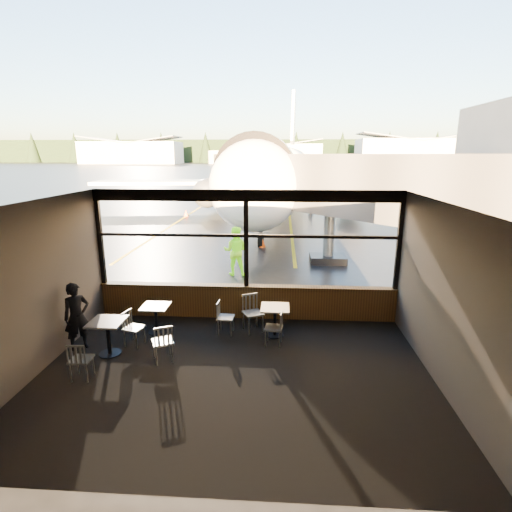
# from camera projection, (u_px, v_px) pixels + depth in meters

# --- Properties ---
(ground_plane) EXTENTS (520.00, 520.00, 0.00)m
(ground_plane) POSITION_uv_depth(u_px,v_px,m) (279.00, 168.00, 127.05)
(ground_plane) COLOR black
(ground_plane) RESTS_ON ground
(carpet_floor) EXTENTS (8.00, 6.00, 0.01)m
(carpet_floor) POSITION_uv_depth(u_px,v_px,m) (234.00, 375.00, 8.12)
(carpet_floor) COLOR black
(carpet_floor) RESTS_ON ground
(ceiling) EXTENTS (8.00, 6.00, 0.04)m
(ceiling) POSITION_uv_depth(u_px,v_px,m) (231.00, 204.00, 7.26)
(ceiling) COLOR #38332D
(ceiling) RESTS_ON ground
(wall_left) EXTENTS (0.04, 6.00, 3.50)m
(wall_left) POSITION_uv_depth(u_px,v_px,m) (33.00, 290.00, 7.94)
(wall_left) COLOR #4F463F
(wall_left) RESTS_ON ground
(wall_right) EXTENTS (0.04, 6.00, 3.50)m
(wall_right) POSITION_uv_depth(u_px,v_px,m) (446.00, 299.00, 7.44)
(wall_right) COLOR #4F463F
(wall_right) RESTS_ON ground
(wall_back) EXTENTS (8.00, 0.04, 3.50)m
(wall_back) POSITION_uv_depth(u_px,v_px,m) (203.00, 379.00, 4.79)
(wall_back) COLOR #4F463F
(wall_back) RESTS_ON ground
(window_sill) EXTENTS (8.00, 0.28, 0.90)m
(window_sill) POSITION_uv_depth(u_px,v_px,m) (247.00, 302.00, 10.91)
(window_sill) COLOR brown
(window_sill) RESTS_ON ground
(window_header) EXTENTS (8.00, 0.18, 0.30)m
(window_header) POSITION_uv_depth(u_px,v_px,m) (246.00, 196.00, 10.19)
(window_header) COLOR black
(window_header) RESTS_ON ground
(mullion_left) EXTENTS (0.12, 0.12, 2.60)m
(mullion_left) POSITION_uv_depth(u_px,v_px,m) (100.00, 238.00, 10.72)
(mullion_left) COLOR black
(mullion_left) RESTS_ON ground
(mullion_centre) EXTENTS (0.12, 0.12, 2.60)m
(mullion_centre) POSITION_uv_depth(u_px,v_px,m) (246.00, 239.00, 10.48)
(mullion_centre) COLOR black
(mullion_centre) RESTS_ON ground
(mullion_right) EXTENTS (0.12, 0.12, 2.60)m
(mullion_right) POSITION_uv_depth(u_px,v_px,m) (399.00, 242.00, 10.23)
(mullion_right) COLOR black
(mullion_right) RESTS_ON ground
(window_transom) EXTENTS (8.00, 0.10, 0.08)m
(window_transom) POSITION_uv_depth(u_px,v_px,m) (246.00, 236.00, 10.45)
(window_transom) COLOR black
(window_transom) RESTS_ON ground
(airliner) EXTENTS (33.30, 38.93, 11.22)m
(airliner) POSITION_uv_depth(u_px,v_px,m) (282.00, 137.00, 29.87)
(airliner) COLOR white
(airliner) RESTS_ON ground_plane
(jet_bridge) EXTENTS (8.84, 10.80, 4.71)m
(jet_bridge) POSITION_uv_depth(u_px,v_px,m) (351.00, 208.00, 15.53)
(jet_bridge) COLOR #29292C
(jet_bridge) RESTS_ON ground_plane
(cafe_table_near) EXTENTS (0.69, 0.69, 0.76)m
(cafe_table_near) POSITION_uv_depth(u_px,v_px,m) (275.00, 321.00, 9.83)
(cafe_table_near) COLOR gray
(cafe_table_near) RESTS_ON carpet_floor
(cafe_table_mid) EXTENTS (0.65, 0.65, 0.72)m
(cafe_table_mid) POSITION_uv_depth(u_px,v_px,m) (156.00, 319.00, 10.00)
(cafe_table_mid) COLOR gray
(cafe_table_mid) RESTS_ON carpet_floor
(cafe_table_left) EXTENTS (0.74, 0.74, 0.81)m
(cafe_table_left) POSITION_uv_depth(u_px,v_px,m) (109.00, 338.00, 8.89)
(cafe_table_left) COLOR gray
(cafe_table_left) RESTS_ON carpet_floor
(chair_near_e) EXTENTS (0.51, 0.51, 0.84)m
(chair_near_e) POSITION_uv_depth(u_px,v_px,m) (274.00, 328.00, 9.35)
(chair_near_e) COLOR #AEAA9D
(chair_near_e) RESTS_ON carpet_floor
(chair_near_w) EXTENTS (0.48, 0.48, 0.84)m
(chair_near_w) POSITION_uv_depth(u_px,v_px,m) (226.00, 318.00, 9.94)
(chair_near_w) COLOR beige
(chair_near_w) RESTS_ON carpet_floor
(chair_near_n) EXTENTS (0.70, 0.70, 0.95)m
(chair_near_n) POSITION_uv_depth(u_px,v_px,m) (253.00, 314.00, 10.05)
(chair_near_n) COLOR #BBB6A8
(chair_near_n) RESTS_ON carpet_floor
(chair_mid_s) EXTENTS (0.65, 0.65, 0.89)m
(chair_mid_s) POSITION_uv_depth(u_px,v_px,m) (163.00, 342.00, 8.60)
(chair_mid_s) COLOR beige
(chair_mid_s) RESTS_ON carpet_floor
(chair_mid_w) EXTENTS (0.56, 0.56, 0.84)m
(chair_mid_w) POSITION_uv_depth(u_px,v_px,m) (134.00, 328.00, 9.33)
(chair_mid_w) COLOR #B7B2A5
(chair_mid_w) RESTS_ON carpet_floor
(chair_left_s) EXTENTS (0.47, 0.47, 0.83)m
(chair_left_s) POSITION_uv_depth(u_px,v_px,m) (81.00, 360.00, 7.92)
(chair_left_s) COLOR #B2AEA1
(chair_left_s) RESTS_ON carpet_floor
(passenger) EXTENTS (0.68, 0.67, 1.58)m
(passenger) POSITION_uv_depth(u_px,v_px,m) (77.00, 317.00, 9.07)
(passenger) COLOR black
(passenger) RESTS_ON carpet_floor
(ground_crew) EXTENTS (0.91, 0.72, 1.82)m
(ground_crew) POSITION_uv_depth(u_px,v_px,m) (235.00, 251.00, 14.74)
(ground_crew) COLOR #BFF219
(ground_crew) RESTS_ON ground_plane
(cone_nose) EXTENTS (0.33, 0.33, 0.46)m
(cone_nose) POSITION_uv_depth(u_px,v_px,m) (262.00, 242.00, 19.32)
(cone_nose) COLOR #E54207
(cone_nose) RESTS_ON ground_plane
(cone_wing) EXTENTS (0.33, 0.33, 0.46)m
(cone_wing) POSITION_uv_depth(u_px,v_px,m) (186.00, 213.00, 28.92)
(cone_wing) COLOR #ED4B07
(cone_wing) RESTS_ON ground_plane
(hangar_left) EXTENTS (45.00, 18.00, 11.00)m
(hangar_left) POSITION_uv_depth(u_px,v_px,m) (132.00, 152.00, 188.05)
(hangar_left) COLOR silver
(hangar_left) RESTS_ON ground_plane
(hangar_mid) EXTENTS (38.00, 15.00, 10.00)m
(hangar_mid) POSITION_uv_depth(u_px,v_px,m) (281.00, 153.00, 188.65)
(hangar_mid) COLOR silver
(hangar_mid) RESTS_ON ground_plane
(hangar_right) EXTENTS (50.00, 20.00, 12.00)m
(hangar_right) POSITION_uv_depth(u_px,v_px,m) (415.00, 150.00, 177.91)
(hangar_right) COLOR silver
(hangar_right) RESTS_ON ground_plane
(fuel_tank_a) EXTENTS (8.00, 8.00, 6.00)m
(fuel_tank_a) POSITION_uv_depth(u_px,v_px,m) (217.00, 157.00, 188.11)
(fuel_tank_a) COLOR silver
(fuel_tank_a) RESTS_ON ground_plane
(fuel_tank_b) EXTENTS (8.00, 8.00, 6.00)m
(fuel_tank_b) POSITION_uv_depth(u_px,v_px,m) (238.00, 157.00, 187.49)
(fuel_tank_b) COLOR silver
(fuel_tank_b) RESTS_ON ground_plane
(fuel_tank_c) EXTENTS (8.00, 8.00, 6.00)m
(fuel_tank_c) POSITION_uv_depth(u_px,v_px,m) (259.00, 157.00, 186.87)
(fuel_tank_c) COLOR silver
(fuel_tank_c) RESTS_ON ground_plane
(treeline) EXTENTS (360.00, 3.00, 12.00)m
(treeline) POSITION_uv_depth(u_px,v_px,m) (281.00, 151.00, 212.58)
(treeline) COLOR black
(treeline) RESTS_ON ground_plane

